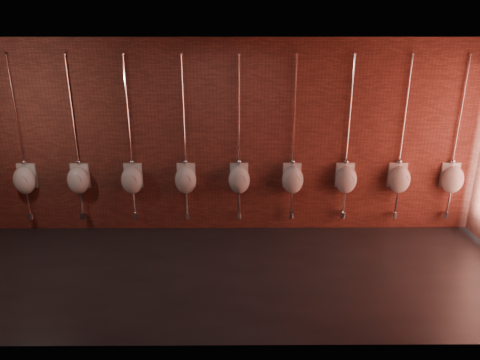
% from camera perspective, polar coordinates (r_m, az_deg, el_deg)
% --- Properties ---
extents(ground, '(8.50, 8.50, 0.00)m').
position_cam_1_polar(ground, '(6.27, -2.29, -12.28)').
color(ground, black).
rests_on(ground, ground).
extents(room_shell, '(8.54, 3.04, 3.22)m').
position_cam_1_polar(room_shell, '(5.50, -2.56, 5.92)').
color(room_shell, black).
rests_on(room_shell, ground).
extents(urinal_0, '(0.37, 0.32, 2.71)m').
position_cam_1_polar(urinal_0, '(7.94, -26.77, 0.07)').
color(urinal_0, silver).
rests_on(urinal_0, ground).
extents(urinal_1, '(0.37, 0.32, 2.71)m').
position_cam_1_polar(urinal_1, '(7.59, -20.74, 0.09)').
color(urinal_1, silver).
rests_on(urinal_1, ground).
extents(urinal_2, '(0.37, 0.32, 2.71)m').
position_cam_1_polar(urinal_2, '(7.33, -14.19, 0.10)').
color(urinal_2, silver).
rests_on(urinal_2, ground).
extents(urinal_3, '(0.37, 0.32, 2.71)m').
position_cam_1_polar(urinal_3, '(7.17, -7.26, 0.12)').
color(urinal_3, silver).
rests_on(urinal_3, ground).
extents(urinal_4, '(0.37, 0.32, 2.71)m').
position_cam_1_polar(urinal_4, '(7.11, -0.12, 0.14)').
color(urinal_4, silver).
rests_on(urinal_4, ground).
extents(urinal_5, '(0.37, 0.32, 2.71)m').
position_cam_1_polar(urinal_5, '(7.17, 7.02, 0.15)').
color(urinal_5, silver).
rests_on(urinal_5, ground).
extents(urinal_6, '(0.37, 0.32, 2.71)m').
position_cam_1_polar(urinal_6, '(7.34, 13.93, 0.16)').
color(urinal_6, silver).
rests_on(urinal_6, ground).
extents(urinal_7, '(0.37, 0.32, 2.71)m').
position_cam_1_polar(urinal_7, '(7.61, 20.45, 0.17)').
color(urinal_7, silver).
rests_on(urinal_7, ground).
extents(urinal_8, '(0.37, 0.32, 2.71)m').
position_cam_1_polar(urinal_8, '(7.97, 26.45, 0.17)').
color(urinal_8, silver).
rests_on(urinal_8, ground).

